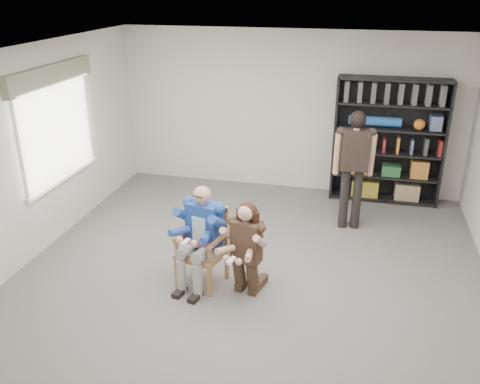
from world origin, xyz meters
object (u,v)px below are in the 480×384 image
(standing_man, at_px, (353,172))
(seated_man, at_px, (201,236))
(bookshelf, at_px, (388,141))
(kneeling_woman, at_px, (245,251))
(armchair, at_px, (202,247))

(standing_man, bearing_deg, seated_man, -137.14)
(seated_man, xyz_separation_m, bookshelf, (2.25, 3.23, 0.39))
(seated_man, relative_size, bookshelf, 0.62)
(seated_man, xyz_separation_m, kneeling_woman, (0.58, -0.12, -0.06))
(armchair, xyz_separation_m, seated_man, (0.00, 0.00, 0.15))
(armchair, height_order, bookshelf, bookshelf)
(armchair, xyz_separation_m, kneeling_woman, (0.58, -0.12, 0.10))
(seated_man, height_order, kneeling_woman, seated_man)
(kneeling_woman, xyz_separation_m, bookshelf, (1.67, 3.35, 0.45))
(armchair, relative_size, standing_man, 0.55)
(standing_man, bearing_deg, armchair, -137.14)
(seated_man, relative_size, kneeling_woman, 1.09)
(armchair, distance_m, kneeling_woman, 0.60)
(seated_man, height_order, bookshelf, bookshelf)
(bookshelf, bearing_deg, kneeling_woman, -116.53)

